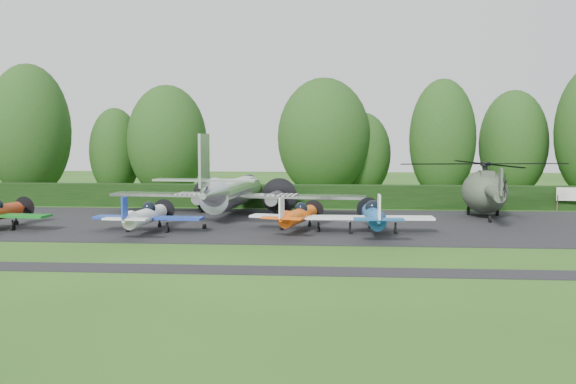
# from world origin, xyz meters

# --- Properties ---
(ground) EXTENTS (160.00, 160.00, 0.00)m
(ground) POSITION_xyz_m (0.00, 0.00, 0.00)
(ground) COLOR #244A15
(ground) RESTS_ON ground
(apron) EXTENTS (70.00, 18.00, 0.01)m
(apron) POSITION_xyz_m (0.00, 10.00, 0.00)
(apron) COLOR black
(apron) RESTS_ON ground
(taxiway_verge) EXTENTS (70.00, 2.00, 0.00)m
(taxiway_verge) POSITION_xyz_m (0.00, -6.00, 0.00)
(taxiway_verge) COLOR black
(taxiway_verge) RESTS_ON ground
(hedgerow) EXTENTS (90.00, 1.60, 2.00)m
(hedgerow) POSITION_xyz_m (0.00, 21.00, 0.00)
(hedgerow) COLOR black
(hedgerow) RESTS_ON ground
(transport_plane) EXTENTS (20.62, 15.82, 6.61)m
(transport_plane) POSITION_xyz_m (-1.24, 14.49, 1.84)
(transport_plane) COLOR silver
(transport_plane) RESTS_ON ground
(light_plane_white) EXTENTS (7.11, 7.48, 2.73)m
(light_plane_white) POSITION_xyz_m (-5.28, 4.86, 1.14)
(light_plane_white) COLOR white
(light_plane_white) RESTS_ON ground
(light_plane_orange) EXTENTS (6.80, 7.15, 2.61)m
(light_plane_orange) POSITION_xyz_m (4.40, 6.18, 1.09)
(light_plane_orange) COLOR #F7580E
(light_plane_orange) RESTS_ON ground
(light_plane_blue) EXTENTS (7.68, 8.07, 2.95)m
(light_plane_blue) POSITION_xyz_m (9.16, 5.29, 1.23)
(light_plane_blue) COLOR #185191
(light_plane_blue) RESTS_ON ground
(helicopter) EXTENTS (13.16, 15.41, 4.24)m
(helicopter) POSITION_xyz_m (18.19, 15.11, 2.28)
(helicopter) COLOR #333D2F
(helicopter) RESTS_ON ground
(tree_0) EXTENTS (9.52, 9.52, 12.24)m
(tree_0) POSITION_xyz_m (5.46, 31.25, 6.11)
(tree_0) COLOR black
(tree_0) RESTS_ON ground
(tree_1) EXTENTS (5.86, 5.86, 8.76)m
(tree_1) POSITION_xyz_m (9.52, 32.89, 4.36)
(tree_1) COLOR black
(tree_1) RESTS_ON ground
(tree_4) EXTENTS (8.31, 8.31, 13.59)m
(tree_4) POSITION_xyz_m (-24.41, 28.27, 6.78)
(tree_4) COLOR black
(tree_4) RESTS_ON ground
(tree_7) EXTENTS (8.09, 8.09, 11.48)m
(tree_7) POSITION_xyz_m (-10.51, 29.71, 5.73)
(tree_7) COLOR black
(tree_7) RESTS_ON ground
(tree_8) EXTENTS (6.59, 6.59, 11.98)m
(tree_8) POSITION_xyz_m (17.34, 30.41, 5.98)
(tree_8) COLOR black
(tree_8) RESTS_ON ground
(tree_9) EXTENTS (6.92, 6.92, 11.01)m
(tree_9) POSITION_xyz_m (24.97, 32.92, 5.49)
(tree_9) COLOR black
(tree_9) RESTS_ON ground
(tree_10) EXTENTS (5.36, 5.36, 9.26)m
(tree_10) POSITION_xyz_m (-16.55, 31.27, 4.61)
(tree_10) COLOR black
(tree_10) RESTS_ON ground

